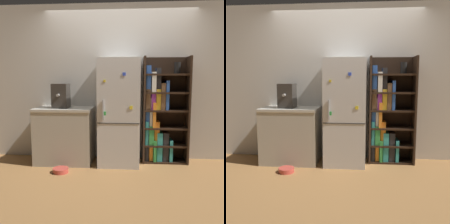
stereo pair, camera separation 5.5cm
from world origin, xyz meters
The scene contains 7 objects.
ground_plane centered at (0.00, 0.00, 0.00)m, with size 16.00×16.00×0.00m, color #A87542.
wall_back centered at (0.00, 0.47, 1.30)m, with size 8.00×0.05×2.60m.
refrigerator centered at (0.00, 0.14, 0.84)m, with size 0.64×0.64×1.67m.
bookshelf centered at (0.66, 0.30, 0.77)m, with size 0.73×0.34×1.72m.
kitchen_counter centered at (-0.89, 0.15, 0.45)m, with size 0.92×0.61×0.90m.
espresso_machine centered at (-0.94, 0.14, 1.09)m, with size 0.24×0.34×0.39m.
pet_bowl centered at (-0.83, -0.35, 0.04)m, with size 0.23×0.23×0.07m.
Camera 1 is at (0.18, -3.79, 1.35)m, focal length 40.00 mm.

